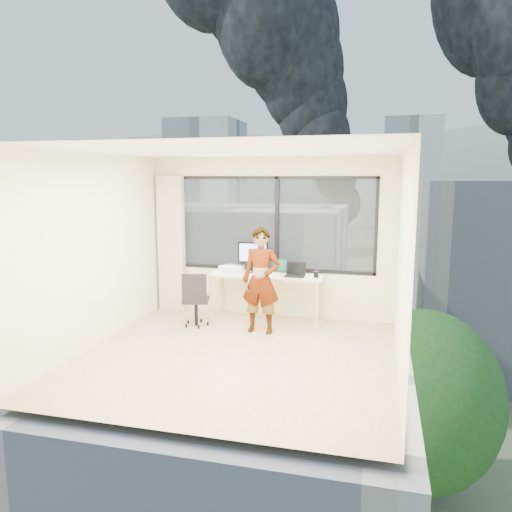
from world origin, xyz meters
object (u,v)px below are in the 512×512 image
(desk, at_px, (266,297))
(handbag, at_px, (282,266))
(monitor, at_px, (253,257))
(person, at_px, (261,281))
(laptop, at_px, (295,270))
(chair, at_px, (196,298))
(game_console, at_px, (232,268))

(desk, height_order, handbag, handbag)
(monitor, bearing_deg, desk, -30.11)
(person, xyz_separation_m, handbag, (0.14, 0.84, 0.08))
(laptop, bearing_deg, desk, 174.31)
(person, height_order, monitor, person)
(person, xyz_separation_m, monitor, (-0.33, 0.77, 0.22))
(chair, bearing_deg, laptop, 4.87)
(person, xyz_separation_m, game_console, (-0.70, 0.81, 0.01))
(game_console, bearing_deg, monitor, 14.46)
(chair, relative_size, game_console, 2.55)
(person, xyz_separation_m, laptop, (0.40, 0.57, 0.07))
(chair, height_order, game_console, chair)
(laptop, bearing_deg, person, -124.21)
(chair, distance_m, person, 1.11)
(game_console, xyz_separation_m, handbag, (0.84, 0.03, 0.07))
(handbag, bearing_deg, laptop, -27.29)
(chair, relative_size, laptop, 2.68)
(laptop, height_order, handbag, handbag)
(person, bearing_deg, chair, 179.15)
(monitor, bearing_deg, handbag, 7.58)
(monitor, xyz_separation_m, game_console, (-0.37, 0.03, -0.21))
(person, bearing_deg, handbag, 82.64)
(chair, xyz_separation_m, game_console, (0.35, 0.75, 0.36))
(laptop, distance_m, handbag, 0.37)
(monitor, bearing_deg, game_console, 174.60)
(handbag, bearing_deg, game_console, -159.19)
(chair, relative_size, person, 0.56)
(person, distance_m, laptop, 0.70)
(game_console, relative_size, handbag, 1.17)
(person, distance_m, game_console, 1.07)
(desk, bearing_deg, monitor, 150.04)
(monitor, relative_size, game_console, 1.46)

